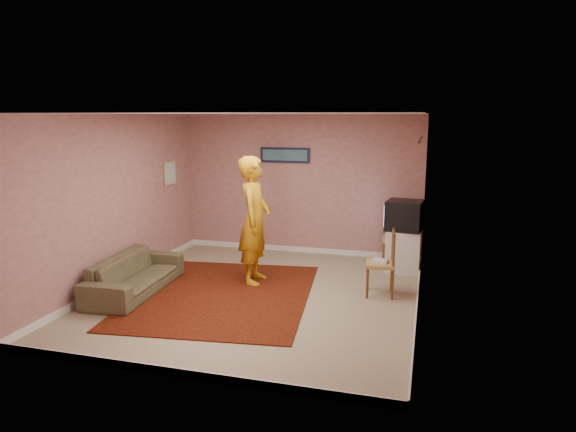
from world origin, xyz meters
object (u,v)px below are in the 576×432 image
(tv_cabinet, at_px, (403,250))
(person, at_px, (255,220))
(crt_tv, at_px, (404,215))
(sofa, at_px, (135,274))
(chair_a, at_px, (396,233))
(chair_b, at_px, (381,256))

(tv_cabinet, bearing_deg, person, -151.08)
(crt_tv, distance_m, person, 2.51)
(crt_tv, xyz_separation_m, sofa, (-3.74, -2.14, -0.68))
(tv_cabinet, relative_size, person, 0.36)
(tv_cabinet, xyz_separation_m, sofa, (-3.75, -2.14, -0.08))
(chair_a, bearing_deg, chair_b, -100.70)
(crt_tv, xyz_separation_m, chair_b, (-0.25, -1.29, -0.37))
(tv_cabinet, relative_size, chair_a, 1.36)
(chair_a, height_order, chair_b, chair_b)
(crt_tv, distance_m, chair_a, 0.47)
(sofa, bearing_deg, crt_tv, -63.91)
(tv_cabinet, distance_m, chair_a, 0.38)
(chair_b, height_order, sofa, chair_b)
(tv_cabinet, height_order, sofa, tv_cabinet)
(chair_a, bearing_deg, person, -150.91)
(chair_a, distance_m, chair_b, 1.55)
(crt_tv, relative_size, chair_a, 1.23)
(tv_cabinet, relative_size, chair_b, 1.35)
(chair_a, bearing_deg, tv_cabinet, -67.54)
(chair_a, distance_m, sofa, 4.34)
(sofa, relative_size, person, 0.95)
(crt_tv, relative_size, person, 0.32)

